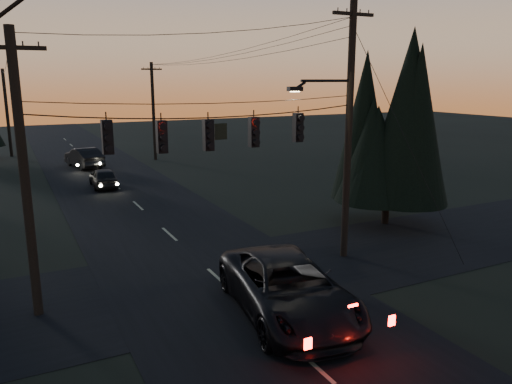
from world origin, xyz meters
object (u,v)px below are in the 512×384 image
evergreen_right (390,129)px  sedan_oncoming_b (84,158)px  utility_pole_far_l (12,156)px  suv_near (288,288)px  utility_pole_far_r (156,160)px  sedan_oncoming_a (104,178)px  utility_pole_left (39,314)px  utility_pole_right (343,256)px

evergreen_right → sedan_oncoming_b: evergreen_right is taller
utility_pole_far_l → suv_near: (6.80, -39.50, 0.88)m
utility_pole_far_r → evergreen_right: (4.69, -25.09, 4.73)m
suv_near → utility_pole_far_l: bearing=108.0°
utility_pole_far_r → evergreen_right: 25.96m
utility_pole_far_r → evergreen_right: evergreen_right is taller
utility_pole_far_r → sedan_oncoming_a: utility_pole_far_r is taller
utility_pole_left → sedan_oncoming_b: (5.20, 26.65, 0.80)m
utility_pole_far_r → sedan_oncoming_b: utility_pole_far_r is taller
evergreen_right → sedan_oncoming_a: evergreen_right is taller
utility_pole_left → suv_near: bearing=-27.2°
utility_pole_right → utility_pole_far_l: (-11.50, 36.00, 0.00)m
utility_pole_right → evergreen_right: (4.69, 2.91, 4.73)m
utility_pole_right → evergreen_right: 7.27m
utility_pole_left → sedan_oncoming_b: utility_pole_left is taller
suv_near → sedan_oncoming_a: suv_near is taller
utility_pole_right → suv_near: size_ratio=1.58×
evergreen_right → suv_near: 12.01m
utility_pole_left → utility_pole_far_r: 30.27m
utility_pole_far_r → sedan_oncoming_b: size_ratio=1.75×
utility_pole_right → evergreen_right: size_ratio=1.21×
utility_pole_far_r → utility_pole_far_l: utility_pole_far_r is taller
utility_pole_right → suv_near: (-4.70, -3.50, 0.88)m
utility_pole_far_r → evergreen_right: size_ratio=1.03×
utility_pole_far_r → evergreen_right: bearing=-79.4°
utility_pole_left → sedan_oncoming_a: bearing=73.9°
utility_pole_left → utility_pole_far_r: same height
suv_near → sedan_oncoming_b: size_ratio=1.30×
utility_pole_right → utility_pole_far_r: (0.00, 28.00, 0.00)m
utility_pole_right → sedan_oncoming_b: 27.40m
sedan_oncoming_a → utility_pole_far_r: bearing=-120.4°
sedan_oncoming_b → evergreen_right: bearing=102.9°
utility_pole_left → evergreen_right: 17.12m
utility_pole_left → utility_pole_far_r: size_ratio=1.00×
utility_pole_right → sedan_oncoming_b: size_ratio=2.05×
utility_pole_left → utility_pole_far_l: 36.00m
evergreen_right → sedan_oncoming_b: size_ratio=1.70×
sedan_oncoming_a → suv_near: bearing=96.0°
sedan_oncoming_a → utility_pole_far_l: bearing=-72.1°
utility_pole_right → utility_pole_far_l: 37.79m
evergreen_right → sedan_oncoming_a: (-10.99, 15.09, -4.07)m
utility_pole_left → utility_pole_right: bearing=0.0°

